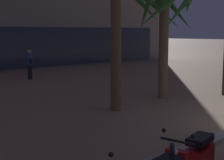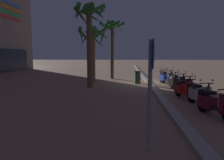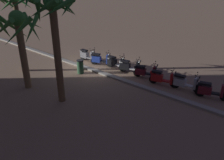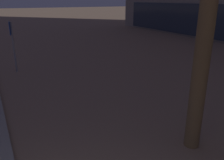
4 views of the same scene
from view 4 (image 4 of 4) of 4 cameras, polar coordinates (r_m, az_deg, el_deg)
The scene contains 1 object.
crossing_sign at distance 12.20m, azimuth -22.87°, elevation 8.61°, with size 0.60×0.15×2.40m.
Camera 4 is at (0.99, 0.50, 3.39)m, focal length 37.94 mm.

